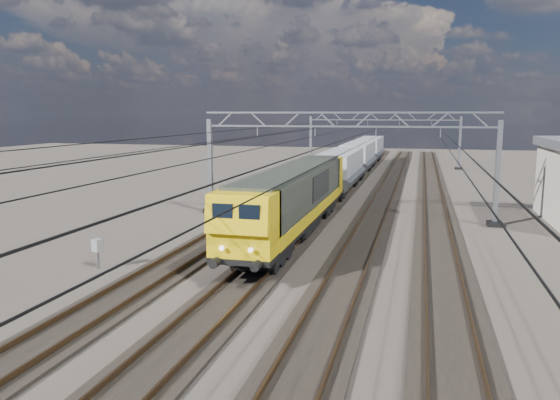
% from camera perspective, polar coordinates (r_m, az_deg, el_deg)
% --- Properties ---
extents(ground, '(160.00, 160.00, 0.00)m').
position_cam_1_polar(ground, '(32.97, 5.68, -3.26)').
color(ground, black).
rests_on(ground, ground).
extents(track_outer_west, '(2.60, 140.00, 0.30)m').
position_cam_1_polar(track_outer_west, '(34.37, -4.25, -2.61)').
color(track_outer_west, black).
rests_on(track_outer_west, ground).
extents(track_loco, '(2.60, 140.00, 0.30)m').
position_cam_1_polar(track_loco, '(33.31, 2.28, -2.96)').
color(track_loco, black).
rests_on(track_loco, ground).
extents(track_inner_east, '(2.60, 140.00, 0.30)m').
position_cam_1_polar(track_inner_east, '(32.72, 9.15, -3.30)').
color(track_inner_east, black).
rests_on(track_inner_east, ground).
extents(track_outer_east, '(2.60, 140.00, 0.30)m').
position_cam_1_polar(track_outer_east, '(32.61, 16.18, -3.59)').
color(track_outer_east, black).
rests_on(track_outer_east, ground).
extents(catenary_gantry_mid, '(19.90, 0.90, 7.11)m').
position_cam_1_polar(catenary_gantry_mid, '(36.31, 6.76, 4.10)').
color(catenary_gantry_mid, gray).
rests_on(catenary_gantry_mid, ground).
extents(catenary_gantry_far, '(19.90, 0.90, 7.11)m').
position_cam_1_polar(catenary_gantry_far, '(72.08, 10.71, 6.44)').
color(catenary_gantry_far, gray).
rests_on(catenary_gantry_far, ground).
extents(overhead_wires, '(12.03, 140.00, 0.53)m').
position_cam_1_polar(overhead_wires, '(40.17, 7.60, 7.19)').
color(overhead_wires, black).
rests_on(overhead_wires, ground).
extents(locomotive, '(2.76, 21.10, 3.62)m').
position_cam_1_polar(locomotive, '(31.03, 1.54, 0.38)').
color(locomotive, black).
rests_on(locomotive, ground).
extents(hopper_wagon_lead, '(3.38, 13.00, 3.25)m').
position_cam_1_polar(hopper_wagon_lead, '(48.32, 6.28, 3.33)').
color(hopper_wagon_lead, black).
rests_on(hopper_wagon_lead, ground).
extents(hopper_wagon_mid, '(3.38, 13.00, 3.25)m').
position_cam_1_polar(hopper_wagon_mid, '(62.36, 8.18, 4.58)').
color(hopper_wagon_mid, black).
rests_on(hopper_wagon_mid, ground).
extents(hopper_wagon_third, '(3.38, 13.00, 3.25)m').
position_cam_1_polar(hopper_wagon_third, '(76.45, 9.38, 5.36)').
color(hopper_wagon_third, black).
rests_on(hopper_wagon_third, ground).
extents(trackside_cabinet, '(0.55, 0.49, 1.37)m').
position_cam_1_polar(trackside_cabinet, '(26.19, -18.55, -4.59)').
color(trackside_cabinet, gray).
rests_on(trackside_cabinet, ground).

